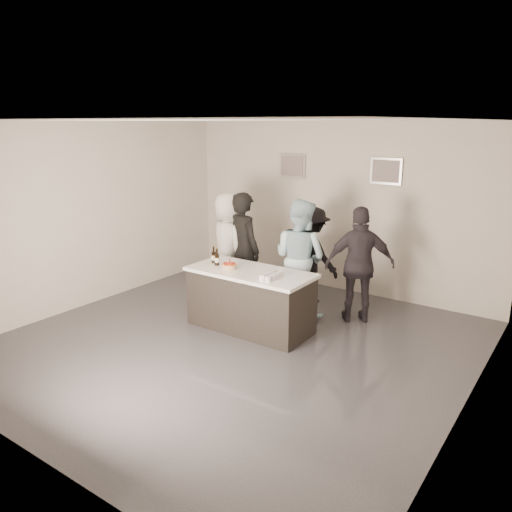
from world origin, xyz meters
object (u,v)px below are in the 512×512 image
at_px(cake, 229,266).
at_px(person_guest_right, 360,265).
at_px(beer_bottle_a, 214,255).
at_px(person_guest_back, 311,255).
at_px(person_main_black, 244,249).
at_px(bar_counter, 250,300).
at_px(person_guest_left, 229,246).
at_px(person_main_blue, 300,258).
at_px(beer_bottle_b, 217,257).

height_order(cake, person_guest_right, person_guest_right).
distance_m(beer_bottle_a, person_guest_back, 1.76).
xyz_separation_m(cake, person_guest_right, (1.48, 1.31, -0.04)).
distance_m(cake, person_main_black, 0.99).
height_order(bar_counter, person_guest_back, person_guest_back).
distance_m(bar_counter, person_guest_left, 1.51).
relative_size(person_main_black, person_guest_left, 1.02).
bearing_deg(person_guest_right, person_guest_back, -50.61).
bearing_deg(bar_counter, cake, -160.70).
bearing_deg(person_main_black, person_main_blue, -153.02).
bearing_deg(bar_counter, beer_bottle_b, -173.67).
distance_m(bar_counter, beer_bottle_a, 0.91).
bearing_deg(person_guest_left, cake, 158.36).
bearing_deg(beer_bottle_b, person_guest_right, 36.08).
height_order(bar_counter, person_main_blue, person_main_blue).
xyz_separation_m(beer_bottle_b, person_guest_back, (0.72, 1.60, -0.21)).
xyz_separation_m(beer_bottle_a, beer_bottle_b, (0.13, -0.08, 0.00)).
bearing_deg(cake, beer_bottle_a, 162.84).
bearing_deg(person_guest_right, bar_counter, 13.22).
bearing_deg(person_guest_right, person_main_black, -20.30).
height_order(person_guest_right, person_guest_back, person_guest_right).
bearing_deg(person_guest_left, beer_bottle_a, 144.62).
bearing_deg(cake, beer_bottle_b, 170.77).
xyz_separation_m(cake, beer_bottle_a, (-0.39, 0.12, 0.09)).
height_order(bar_counter, person_guest_right, person_guest_right).
relative_size(cake, person_guest_left, 0.12).
bearing_deg(cake, person_main_black, 113.42).
bearing_deg(bar_counter, person_main_blue, 73.11).
bearing_deg(beer_bottle_a, bar_counter, -1.23).
bearing_deg(person_main_black, person_guest_right, -148.54).
bearing_deg(person_main_black, person_guest_left, 3.84).
relative_size(beer_bottle_b, person_guest_back, 0.16).
xyz_separation_m(beer_bottle_a, person_guest_right, (1.87, 1.19, -0.14)).
bearing_deg(person_main_blue, person_guest_right, -156.28).
xyz_separation_m(bar_counter, beer_bottle_a, (-0.70, 0.02, 0.58)).
relative_size(beer_bottle_a, beer_bottle_b, 1.00).
height_order(person_main_blue, person_guest_back, person_main_blue).
relative_size(person_guest_right, person_guest_back, 1.09).
height_order(cake, beer_bottle_a, beer_bottle_a).
bearing_deg(person_guest_left, person_guest_back, -123.30).
bearing_deg(person_guest_left, beer_bottle_b, 148.92).
bearing_deg(person_guest_back, person_guest_left, 38.36).
distance_m(beer_bottle_b, person_guest_left, 1.12).
bearing_deg(person_main_black, person_guest_back, -119.59).
bearing_deg(person_guest_right, beer_bottle_b, 3.47).
xyz_separation_m(bar_counter, person_guest_back, (0.15, 1.54, 0.37)).
bearing_deg(person_main_black, cake, 132.57).
relative_size(bar_counter, person_main_black, 0.98).
height_order(bar_counter, person_main_black, person_main_black).
distance_m(cake, person_guest_left, 1.30).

